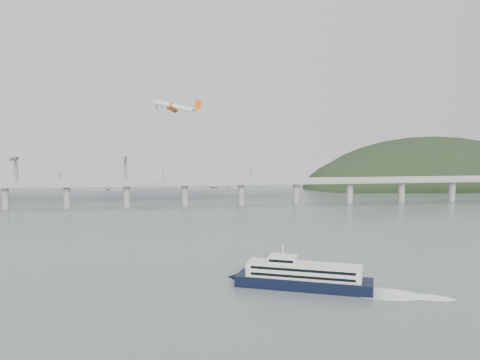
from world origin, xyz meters
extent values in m
plane|color=slate|center=(0.00, 0.00, 0.00)|extent=(900.00, 900.00, 0.00)
cube|color=#989895|center=(0.00, 200.00, 20.00)|extent=(800.00, 22.00, 2.20)
cube|color=#989895|center=(0.00, 189.50, 22.00)|extent=(800.00, 0.60, 1.80)
cube|color=#989895|center=(0.00, 210.50, 22.00)|extent=(800.00, 0.60, 1.80)
cylinder|color=#989895|center=(-180.00, 200.00, 9.50)|extent=(6.00, 6.00, 21.00)
cylinder|color=#989895|center=(-130.00, 200.00, 9.50)|extent=(6.00, 6.00, 21.00)
cylinder|color=#989895|center=(-80.00, 200.00, 9.50)|extent=(6.00, 6.00, 21.00)
cylinder|color=#989895|center=(-30.00, 200.00, 9.50)|extent=(6.00, 6.00, 21.00)
cylinder|color=#989895|center=(20.00, 200.00, 9.50)|extent=(6.00, 6.00, 21.00)
cylinder|color=#989895|center=(70.00, 200.00, 9.50)|extent=(6.00, 6.00, 21.00)
cylinder|color=#989895|center=(120.00, 200.00, 9.50)|extent=(6.00, 6.00, 21.00)
cylinder|color=#989895|center=(170.00, 200.00, 9.50)|extent=(6.00, 6.00, 21.00)
cylinder|color=#989895|center=(220.00, 200.00, 9.50)|extent=(6.00, 6.00, 21.00)
ellipsoid|color=#1E2E1A|center=(270.00, 330.00, -18.00)|extent=(320.00, 150.00, 156.00)
ellipsoid|color=#1E2E1A|center=(175.00, 320.00, -12.00)|extent=(140.00, 110.00, 96.00)
cube|color=gray|center=(-150.00, 270.00, 4.00)|extent=(95.67, 20.15, 8.00)
cube|color=gray|center=(-159.50, 270.00, 12.00)|extent=(33.90, 15.02, 8.00)
cylinder|color=gray|center=(-150.00, 270.00, 20.00)|extent=(1.60, 1.60, 14.00)
cube|color=gray|center=(-50.00, 265.00, 4.00)|extent=(110.55, 21.43, 8.00)
cube|color=gray|center=(-61.00, 265.00, 12.00)|extent=(39.01, 16.73, 8.00)
cylinder|color=gray|center=(-50.00, 265.00, 20.00)|extent=(1.60, 1.60, 14.00)
cube|color=gray|center=(40.00, 275.00, 4.00)|extent=(85.00, 13.60, 8.00)
cube|color=gray|center=(31.50, 275.00, 12.00)|extent=(29.75, 11.90, 8.00)
cylinder|color=gray|center=(40.00, 275.00, 20.00)|extent=(1.60, 1.60, 14.00)
cube|color=gray|center=(-200.00, 300.00, 20.00)|extent=(3.00, 3.00, 40.00)
cube|color=gray|center=(-200.00, 290.00, 38.00)|extent=(3.00, 28.00, 3.00)
cube|color=gray|center=(-90.00, 300.00, 20.00)|extent=(3.00, 3.00, 40.00)
cube|color=gray|center=(-90.00, 290.00, 38.00)|extent=(3.00, 28.00, 3.00)
cube|color=black|center=(13.87, -43.84, 2.24)|extent=(56.86, 33.84, 4.48)
cone|color=black|center=(-14.06, -32.28, 2.24)|extent=(6.89, 6.28, 4.48)
cube|color=white|center=(13.87, -43.84, 7.28)|extent=(47.73, 28.34, 5.60)
cube|color=black|center=(11.70, -49.07, 8.73)|extent=(39.38, 16.45, 1.12)
cube|color=black|center=(11.70, -49.07, 6.05)|extent=(39.38, 16.45, 1.12)
cube|color=black|center=(16.03, -38.62, 8.73)|extent=(39.38, 16.45, 1.12)
cube|color=black|center=(16.03, -38.62, 6.05)|extent=(39.38, 16.45, 1.12)
cube|color=white|center=(5.59, -40.42, 11.53)|extent=(13.34, 11.53, 2.91)
cube|color=black|center=(4.07, -44.09, 11.53)|extent=(9.36, 3.98, 1.12)
cylinder|color=white|center=(5.59, -40.42, 15.12)|extent=(0.73, 0.73, 4.48)
ellipsoid|color=white|center=(42.83, -55.84, 0.06)|extent=(35.96, 27.24, 0.22)
ellipsoid|color=white|center=(57.31, -61.84, 0.06)|extent=(25.43, 16.70, 0.22)
cylinder|color=white|center=(-38.64, 94.23, 81.53)|extent=(26.09, 11.98, 9.19)
cone|color=white|center=(-52.74, 98.37, 84.87)|extent=(5.31, 4.64, 4.18)
cone|color=white|center=(-24.00, 89.95, 78.54)|extent=(5.98, 4.57, 4.39)
cube|color=white|center=(-37.97, 93.98, 80.40)|extent=(13.15, 32.09, 3.00)
cube|color=white|center=(-24.73, 90.20, 79.39)|extent=(5.93, 11.70, 1.48)
cube|color=#F15D10|center=(-23.14, 89.90, 82.21)|extent=(5.45, 1.56, 6.92)
cylinder|color=#F15D10|center=(-38.19, 99.37, 79.17)|extent=(4.82, 3.47, 3.01)
cylinder|color=black|center=(-40.04, 99.91, 79.61)|extent=(1.39, 2.26, 2.19)
cube|color=white|center=(-37.98, 99.36, 80.08)|extent=(2.52, 0.89, 1.64)
cylinder|color=#F15D10|center=(-41.00, 89.41, 79.70)|extent=(4.82, 3.47, 3.01)
cylinder|color=black|center=(-42.85, 89.95, 80.14)|extent=(1.39, 2.26, 2.19)
cube|color=white|center=(-40.78, 89.39, 80.61)|extent=(2.52, 0.89, 1.64)
cylinder|color=black|center=(-37.70, 96.36, 78.63)|extent=(0.92, 0.45, 2.29)
cylinder|color=black|center=(-37.93, 96.37, 77.62)|extent=(1.31, 0.66, 1.26)
cylinder|color=black|center=(-39.02, 91.65, 78.88)|extent=(0.92, 0.45, 2.29)
cylinder|color=black|center=(-39.26, 91.66, 77.87)|extent=(1.31, 0.66, 1.26)
cylinder|color=black|center=(-49.81, 97.37, 81.47)|extent=(0.92, 0.45, 2.29)
cylinder|color=black|center=(-50.05, 97.38, 80.46)|extent=(1.31, 0.66, 1.26)
cube|color=#F15D10|center=(-31.62, 108.84, 80.27)|extent=(1.98, 0.62, 2.55)
cube|color=#F15D10|center=(-40.29, 78.05, 81.90)|extent=(1.98, 0.62, 2.55)
camera|label=1|loc=(-38.85, -244.28, 64.04)|focal=38.00mm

